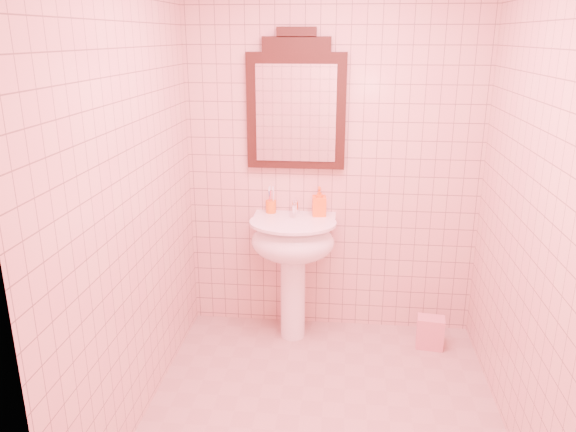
# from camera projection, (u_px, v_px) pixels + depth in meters

# --- Properties ---
(floor) EXTENTS (2.20, 2.20, 0.00)m
(floor) POSITION_uv_depth(u_px,v_px,m) (322.00, 417.00, 3.15)
(floor) COLOR tan
(floor) RESTS_ON ground
(back_wall) EXTENTS (2.00, 0.02, 2.50)m
(back_wall) POSITION_uv_depth(u_px,v_px,m) (333.00, 157.00, 3.80)
(back_wall) COLOR beige
(back_wall) RESTS_ON floor
(pedestal_sink) EXTENTS (0.58, 0.58, 0.86)m
(pedestal_sink) POSITION_uv_depth(u_px,v_px,m) (293.00, 249.00, 3.79)
(pedestal_sink) COLOR white
(pedestal_sink) RESTS_ON floor
(faucet) EXTENTS (0.04, 0.16, 0.11)m
(faucet) POSITION_uv_depth(u_px,v_px,m) (295.00, 207.00, 3.84)
(faucet) COLOR white
(faucet) RESTS_ON pedestal_sink
(mirror) EXTENTS (0.66, 0.06, 0.91)m
(mirror) POSITION_uv_depth(u_px,v_px,m) (296.00, 105.00, 3.69)
(mirror) COLOR black
(mirror) RESTS_ON back_wall
(toothbrush_cup) EXTENTS (0.07, 0.07, 0.16)m
(toothbrush_cup) POSITION_uv_depth(u_px,v_px,m) (271.00, 206.00, 3.89)
(toothbrush_cup) COLOR orange
(toothbrush_cup) RESTS_ON pedestal_sink
(soap_dispenser) EXTENTS (0.10, 0.10, 0.20)m
(soap_dispenser) POSITION_uv_depth(u_px,v_px,m) (319.00, 201.00, 3.81)
(soap_dispenser) COLOR #FF5D15
(soap_dispenser) RESTS_ON pedestal_sink
(towel) EXTENTS (0.19, 0.14, 0.22)m
(towel) POSITION_uv_depth(u_px,v_px,m) (430.00, 332.00, 3.82)
(towel) COLOR #D47C80
(towel) RESTS_ON floor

